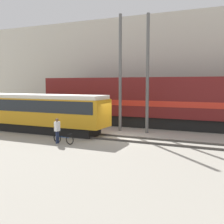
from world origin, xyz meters
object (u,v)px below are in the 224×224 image
(person, at_px, (57,128))
(utility_pole_center, at_px, (148,74))
(freight_locomotive, at_px, (146,101))
(utility_pole_left, at_px, (120,73))
(bicycle, at_px, (63,139))
(streetcar, at_px, (34,110))

(person, distance_m, utility_pole_center, 8.41)
(person, bearing_deg, freight_locomotive, 72.32)
(freight_locomotive, relative_size, utility_pole_left, 2.11)
(freight_locomotive, height_order, utility_pole_left, utility_pole_left)
(freight_locomotive, bearing_deg, utility_pole_center, -71.51)
(freight_locomotive, relative_size, person, 12.00)
(freight_locomotive, height_order, person, freight_locomotive)
(bicycle, distance_m, person, 0.81)
(streetcar, distance_m, person, 5.47)
(streetcar, bearing_deg, utility_pole_center, 20.77)
(person, xyz_separation_m, utility_pole_left, (1.82, 6.33, 3.75))
(streetcar, bearing_deg, bicycle, -31.15)
(bicycle, height_order, utility_pole_left, utility_pole_left)
(freight_locomotive, distance_m, person, 10.17)
(bicycle, height_order, person, person)
(streetcar, distance_m, bicycle, 5.89)
(streetcar, xyz_separation_m, utility_pole_left, (6.30, 3.28, 3.01))
(utility_pole_center, bearing_deg, bicycle, -121.02)
(bicycle, bearing_deg, streetcar, 148.85)
(bicycle, bearing_deg, freight_locomotive, 74.42)
(freight_locomotive, distance_m, utility_pole_center, 4.16)
(utility_pole_left, bearing_deg, utility_pole_center, 0.00)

